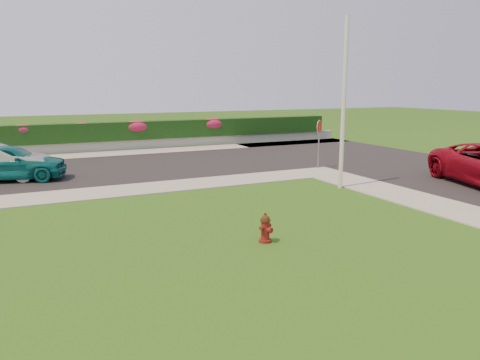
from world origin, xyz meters
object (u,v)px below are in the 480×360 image
fire_hydrant (265,228)px  utility_pole (344,105)px  sedan_teal (8,162)px  stop_sign (319,133)px

fire_hydrant → utility_pole: utility_pole is taller
sedan_teal → utility_pole: (11.36, -6.82, 2.34)m
stop_sign → sedan_teal: bearing=155.3°
utility_pole → stop_sign: 4.43m
sedan_teal → utility_pole: size_ratio=0.71×
sedan_teal → utility_pole: utility_pole is taller
stop_sign → utility_pole: bearing=-125.1°
fire_hydrant → utility_pole: (5.60, 4.33, 2.79)m
utility_pole → stop_sign: size_ratio=2.74×
sedan_teal → stop_sign: size_ratio=1.94×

